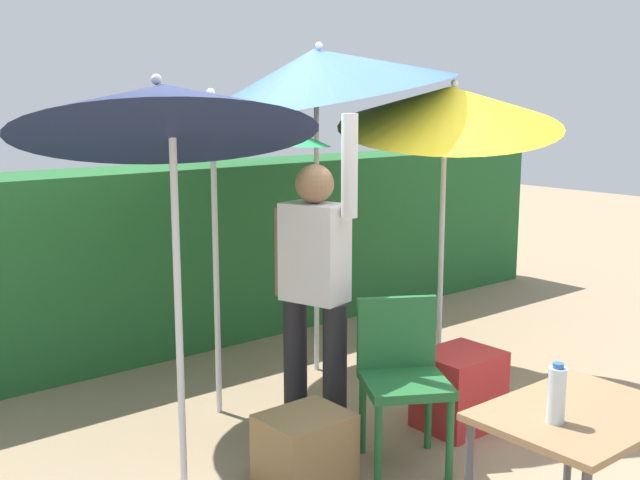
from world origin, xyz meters
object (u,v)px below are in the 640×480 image
(umbrella_navy, at_px, (318,74))
(umbrella_yellow, at_px, (165,111))
(chair_plastic, at_px, (402,371))
(bottle_water, at_px, (557,394))
(umbrella_rainbow, at_px, (212,118))
(person_vendor, at_px, (315,281))
(crate_cardboard, at_px, (305,449))
(umbrella_orange, at_px, (450,107))
(cooler_box, at_px, (459,389))
(folding_table, at_px, (578,431))

(umbrella_navy, bearing_deg, umbrella_yellow, -150.78)
(chair_plastic, height_order, bottle_water, bottle_water)
(chair_plastic, bearing_deg, umbrella_rainbow, 108.55)
(umbrella_yellow, height_order, bottle_water, umbrella_yellow)
(person_vendor, bearing_deg, crate_cardboard, -134.21)
(person_vendor, height_order, chair_plastic, person_vendor)
(umbrella_navy, relative_size, bottle_water, 10.44)
(umbrella_orange, bearing_deg, person_vendor, -173.79)
(umbrella_yellow, distance_m, crate_cardboard, 1.83)
(umbrella_yellow, bearing_deg, cooler_box, -11.52)
(bottle_water, bearing_deg, umbrella_orange, 51.72)
(person_vendor, bearing_deg, umbrella_rainbow, 110.20)
(umbrella_navy, bearing_deg, folding_table, -106.21)
(umbrella_orange, relative_size, umbrella_yellow, 1.00)
(chair_plastic, bearing_deg, cooler_box, 9.18)
(umbrella_yellow, distance_m, umbrella_navy, 1.94)
(cooler_box, bearing_deg, umbrella_orange, 48.90)
(umbrella_rainbow, height_order, umbrella_navy, umbrella_navy)
(umbrella_orange, bearing_deg, umbrella_yellow, -173.94)
(umbrella_orange, xyz_separation_m, bottle_water, (-1.48, -1.87, -1.07))
(umbrella_navy, bearing_deg, crate_cardboard, -131.62)
(umbrella_yellow, xyz_separation_m, cooler_box, (1.72, -0.35, -1.67))
(person_vendor, xyz_separation_m, folding_table, (-0.04, -1.73, -0.30))
(bottle_water, bearing_deg, crate_cardboard, 98.26)
(umbrella_rainbow, bearing_deg, chair_plastic, -71.45)
(umbrella_rainbow, distance_m, cooler_box, 2.20)
(umbrella_orange, xyz_separation_m, chair_plastic, (-1.11, -0.68, -1.39))
(umbrella_rainbow, height_order, cooler_box, umbrella_rainbow)
(umbrella_orange, bearing_deg, umbrella_navy, 128.29)
(umbrella_rainbow, relative_size, cooler_box, 4.33)
(folding_table, bearing_deg, umbrella_rainbow, 94.97)
(person_vendor, bearing_deg, chair_plastic, -73.50)
(umbrella_orange, height_order, chair_plastic, umbrella_orange)
(umbrella_yellow, relative_size, folding_table, 2.83)
(person_vendor, xyz_separation_m, bottle_water, (-0.21, -1.74, -0.10))
(cooler_box, relative_size, crate_cardboard, 1.08)
(cooler_box, height_order, crate_cardboard, cooler_box)
(umbrella_navy, bearing_deg, bottle_water, -109.73)
(umbrella_orange, distance_m, cooler_box, 1.85)
(folding_table, xyz_separation_m, bottle_water, (-0.18, -0.00, 0.20))
(umbrella_yellow, distance_m, folding_table, 2.27)
(umbrella_yellow, xyz_separation_m, folding_table, (0.93, -1.63, -1.26))
(cooler_box, bearing_deg, crate_cardboard, 178.24)
(cooler_box, bearing_deg, person_vendor, 149.11)
(umbrella_yellow, height_order, chair_plastic, umbrella_yellow)
(bottle_water, bearing_deg, cooler_box, 53.09)
(umbrella_yellow, distance_m, cooler_box, 2.42)
(person_vendor, xyz_separation_m, cooler_box, (0.75, -0.45, -0.70))
(umbrella_yellow, xyz_separation_m, umbrella_navy, (1.68, 0.94, 0.23))
(person_vendor, height_order, cooler_box, person_vendor)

